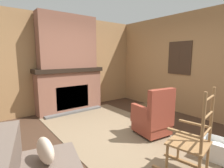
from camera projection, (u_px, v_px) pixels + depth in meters
ground_plane at (117, 137)px, 3.42m from camera, size 14.00×14.00×0.00m
wood_panel_wall_left at (65, 64)px, 5.07m from camera, size 0.06×5.31×2.69m
wood_panel_wall_back at (186, 64)px, 4.65m from camera, size 5.31×0.09×2.69m
fireplace_hearth at (70, 90)px, 4.98m from camera, size 0.65×1.93×1.24m
chimney_breast at (68, 42)px, 4.78m from camera, size 0.38×1.61×1.43m
area_rug at (117, 132)px, 3.64m from camera, size 3.67×2.16×0.01m
armchair at (153, 118)px, 3.42m from camera, size 0.70×0.67×0.98m
rocking_chair at (192, 146)px, 2.27m from camera, size 0.87×0.58×1.18m
firewood_stack at (145, 106)px, 5.31m from camera, size 0.39×0.45×0.11m
laundry_basket at (216, 149)px, 2.68m from camera, size 0.46×0.44×0.30m
oil_lamp_vase at (56, 65)px, 4.70m from camera, size 0.11×0.11×0.28m
storage_case at (90, 65)px, 5.36m from camera, size 0.13×0.25×0.13m
decorative_plate_on_mantel at (67, 63)px, 4.91m from camera, size 0.07×0.28×0.28m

